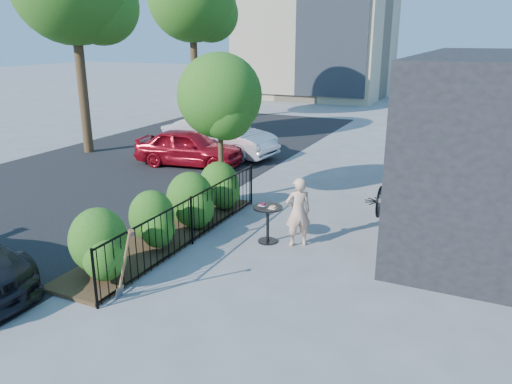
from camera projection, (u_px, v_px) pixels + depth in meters
The scene contains 12 objects.
ground at pixel (254, 256), 10.37m from camera, with size 120.00×120.00×0.00m, color gray.
fence at pixel (192, 220), 10.81m from camera, with size 0.05×6.05×1.10m.
planting_bed at pixel (166, 237), 11.25m from camera, with size 1.30×6.00×0.08m, color #382616.
shrubs at pixel (171, 209), 11.10m from camera, with size 1.10×5.60×1.24m.
patio_tree at pixel (221, 101), 12.83m from camera, with size 2.20×2.20×3.94m.
street at pixel (95, 180), 15.79m from camera, with size 9.00×30.00×0.01m, color black.
street_tree_far at pixel (193, 3), 24.66m from camera, with size 4.40×4.40×8.28m.
cafe_table at pixel (268, 218), 10.93m from camera, with size 0.65×0.65×0.88m.
woman at pixel (298, 212), 10.70m from camera, with size 0.56×0.37×1.53m, color beige.
shovel at pixel (123, 268), 8.49m from camera, with size 0.47×0.18×1.38m.
car_red at pixel (189, 147), 17.41m from camera, with size 1.52×3.78×1.29m, color #A30D1C.
car_silver at pixel (219, 137), 18.79m from camera, with size 1.55×4.45×1.47m, color silver.
Camera 1 is at (4.05, -8.58, 4.40)m, focal length 35.00 mm.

